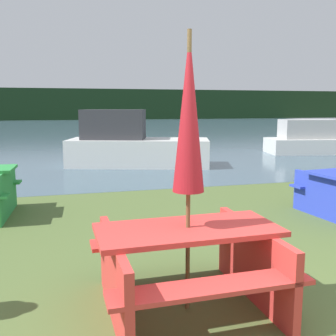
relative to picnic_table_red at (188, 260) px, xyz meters
name	(u,v)px	position (x,y,z in m)	size (l,w,h in m)	color
water	(84,128)	(0.68, 29.87, -0.44)	(60.00, 50.00, 0.00)	#425B6B
far_treeline	(75,104)	(0.68, 49.87, 1.56)	(80.00, 1.60, 4.00)	#193319
picnic_table_red	(188,260)	(0.00, 0.00, 0.00)	(1.56, 1.41, 0.73)	red
umbrella_crimson	(189,115)	(0.00, 0.00, 1.23)	(0.26, 0.26, 2.34)	brown
boat	(133,145)	(0.99, 8.37, 0.16)	(4.33, 2.62, 1.65)	silver
boat_second	(323,141)	(8.48, 9.68, 0.01)	(4.82, 2.25, 1.26)	silver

